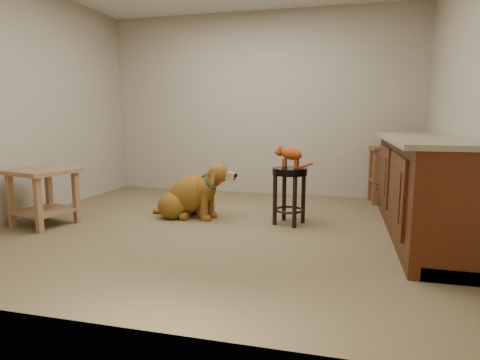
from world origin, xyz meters
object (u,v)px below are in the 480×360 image
(golden_retriever, at_px, (191,195))
(tabby_kitten, at_px, (289,154))
(wood_stool, at_px, (385,174))
(side_table, at_px, (43,188))
(padded_stool, at_px, (289,184))

(golden_retriever, xyz_separation_m, tabby_kitten, (1.10, -0.01, 0.49))
(wood_stool, xyz_separation_m, side_table, (-3.55, -2.03, 0.00))
(golden_retriever, bearing_deg, padded_stool, 5.64)
(wood_stool, xyz_separation_m, golden_retriever, (-2.19, -1.35, -0.13))
(padded_stool, height_order, tabby_kitten, tabby_kitten)
(side_table, distance_m, golden_retriever, 1.53)
(wood_stool, xyz_separation_m, tabby_kitten, (-1.09, -1.35, 0.35))
(padded_stool, xyz_separation_m, wood_stool, (1.08, 1.36, -0.04))
(padded_stool, height_order, wood_stool, wood_stool)
(padded_stool, distance_m, wood_stool, 1.74)
(tabby_kitten, bearing_deg, padded_stool, -5.72)
(golden_retriever, relative_size, tabby_kitten, 2.56)
(wood_stool, bearing_deg, golden_retriever, -148.37)
(side_table, bearing_deg, padded_stool, 15.32)
(padded_stool, xyz_separation_m, side_table, (-2.47, -0.68, -0.03))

